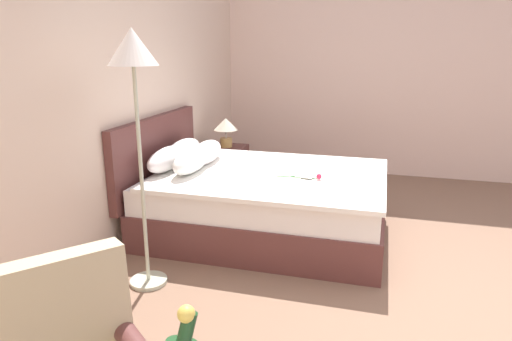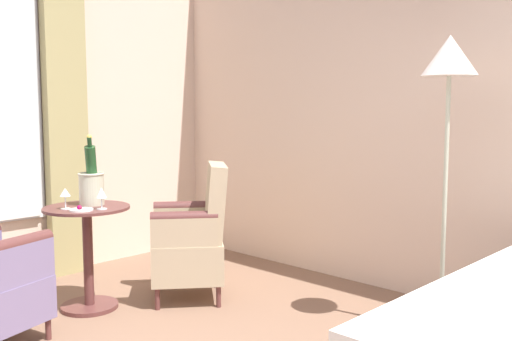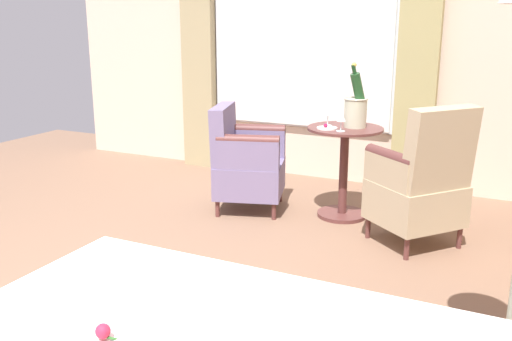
{
  "view_description": "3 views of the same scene",
  "coord_description": "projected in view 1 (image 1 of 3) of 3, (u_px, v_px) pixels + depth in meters",
  "views": [
    {
      "loc": [
        -3.07,
        0.46,
        1.76
      ],
      "look_at": [
        -0.63,
        1.14,
        1.06
      ],
      "focal_mm": 32.0,
      "sensor_mm": 36.0,
      "label": 1
    },
    {
      "loc": [
        1.3,
        -1.25,
        1.41
      ],
      "look_at": [
        -0.9,
        1.04,
        1.08
      ],
      "focal_mm": 40.0,
      "sensor_mm": 36.0,
      "label": 2
    },
    {
      "loc": [
        1.98,
        2.08,
        1.57
      ],
      "look_at": [
        -0.39,
        0.93,
        0.87
      ],
      "focal_mm": 40.0,
      "sensor_mm": 36.0,
      "label": 3
    }
  ],
  "objects": [
    {
      "name": "ground_plane",
      "position": [
        437.0,
        304.0,
        3.2
      ],
      "size": [
        8.16,
        8.16,
        0.0
      ],
      "primitive_type": "plane",
      "color": "#7D5D48"
    },
    {
      "name": "wall_far_side",
      "position": [
        424.0,
        62.0,
        5.94
      ],
      "size": [
        0.12,
        5.4,
        3.06
      ],
      "color": "beige",
      "rests_on": "ground"
    },
    {
      "name": "wall_headboard_side",
      "position": [
        83.0,
        75.0,
        3.49
      ],
      "size": [
        6.78,
        0.12,
        3.06
      ],
      "color": "beige",
      "rests_on": "ground"
    },
    {
      "name": "floor_lamp_brass",
      "position": [
        134.0,
        72.0,
        3.06
      ],
      "size": [
        0.34,
        0.34,
        1.87
      ],
      "color": "#B4BBA2",
      "rests_on": "ground"
    },
    {
      "name": "bedside_lamp",
      "position": [
        226.0,
        127.0,
        5.5
      ],
      "size": [
        0.29,
        0.29,
        0.35
      ],
      "color": "tan",
      "rests_on": "nightstand"
    },
    {
      "name": "bed",
      "position": [
        257.0,
        198.0,
        4.34
      ],
      "size": [
        1.65,
        2.25,
        1.08
      ],
      "color": "brown",
      "rests_on": "ground"
    },
    {
      "name": "nightstand",
      "position": [
        227.0,
        168.0,
        5.64
      ],
      "size": [
        0.5,
        0.44,
        0.55
      ],
      "color": "brown",
      "rests_on": "ground"
    }
  ]
}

